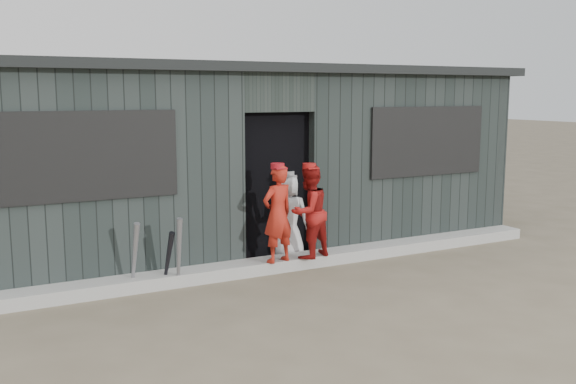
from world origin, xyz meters
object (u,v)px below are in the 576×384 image
player_red_right (309,212)px  bat_mid (179,253)px  bat_right (168,259)px  player_red_left (278,214)px  player_grey_back (288,217)px  dugout (235,158)px  bat_left (135,257)px

player_red_right → bat_mid: bearing=-16.2°
bat_right → player_red_left: (1.40, -0.03, 0.41)m
player_grey_back → dugout: 1.51m
bat_left → player_red_right: (2.23, -0.06, 0.33)m
bat_mid → dugout: (1.52, 1.90, 0.86)m
bat_right → player_red_right: 1.90m
bat_mid → player_grey_back: size_ratio=0.73×
player_grey_back → player_red_left: bearing=66.4°
bat_mid → player_red_left: bearing=2.6°
bat_mid → dugout: dugout is taller
dugout → bat_right: bearing=-131.9°
bat_left → dugout: bearing=41.6°
player_grey_back → dugout: bearing=-66.2°
bat_right → player_red_left: player_red_left is taller
bat_mid → player_grey_back: bearing=18.5°
bat_mid → player_grey_back: (1.72, 0.57, 0.17)m
dugout → player_grey_back: bearing=-81.5°
bat_mid → player_red_left: size_ratio=0.71×
bat_mid → player_red_left: player_red_left is taller
player_red_right → player_grey_back: 0.53m
player_grey_back → player_red_right: bearing=109.3°
player_red_right → bat_right: bearing=-19.2°
bat_right → player_red_right: size_ratio=0.59×
bat_right → player_red_left: bearing=-1.4°
bat_mid → dugout: bearing=51.3°
player_red_right → dugout: dugout is taller
bat_mid → bat_right: (-0.10, 0.09, -0.08)m
player_red_right → player_grey_back: (-0.04, 0.51, -0.15)m
bat_left → player_red_right: size_ratio=0.72×
bat_left → player_grey_back: 2.25m
player_red_left → player_red_right: size_ratio=1.02×
player_red_left → player_grey_back: size_ratio=1.02×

